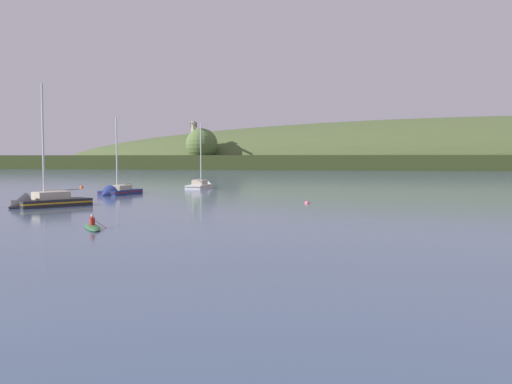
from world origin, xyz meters
TOP-DOWN VIEW (x-y plane):
  - dockside_crane at (-61.14, 202.17)m, footprint 5.27×10.91m
  - sailboat_near_mooring at (-17.79, 51.12)m, footprint 3.28×7.09m
  - sailboat_midwater_white at (-12.61, 67.76)m, footprint 2.37×6.98m
  - sailboat_far_left at (-16.43, 33.85)m, footprint 6.13×7.75m
  - canoe_with_paddler at (-3.92, 20.34)m, footprint 3.12×4.01m
  - mooring_buoy_foreground at (-30.71, 65.41)m, footprint 0.56×0.56m
  - mooring_buoy_midchannel at (6.59, 43.38)m, footprint 0.51×0.51m

SIDE VIEW (x-z plane):
  - mooring_buoy_foreground at x=-30.71m, z-range -0.32..0.32m
  - mooring_buoy_midchannel at x=6.59m, z-range -0.29..0.30m
  - canoe_with_paddler at x=-3.92m, z-range -0.42..0.61m
  - sailboat_near_mooring at x=-17.79m, z-range -5.04..5.39m
  - sailboat_midwater_white at x=-12.61m, z-range -5.01..5.49m
  - sailboat_far_left at x=-16.43m, z-range -5.88..6.46m
  - dockside_crane at x=-61.14m, z-range -0.65..17.83m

